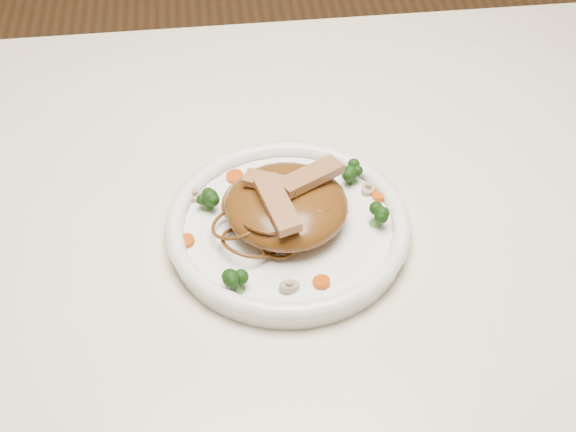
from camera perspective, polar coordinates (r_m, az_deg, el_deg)
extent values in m
cube|color=beige|center=(0.89, 0.72, -0.41)|extent=(1.20, 0.80, 0.04)
cylinder|color=brown|center=(1.52, 19.41, 0.47)|extent=(0.06, 0.06, 0.71)
cylinder|color=white|center=(0.84, 0.00, -1.06)|extent=(0.32, 0.32, 0.02)
ellipsoid|color=#5A3411|center=(0.82, -0.13, 0.79)|extent=(0.16, 0.16, 0.04)
cube|color=#9E734B|center=(0.82, 1.66, 2.93)|extent=(0.08, 0.06, 0.01)
cube|color=#9E734B|center=(0.81, -1.19, 2.49)|extent=(0.06, 0.05, 0.01)
cube|color=#9E734B|center=(0.78, -0.77, 0.88)|extent=(0.04, 0.08, 0.01)
cylinder|color=#B33606|center=(0.89, 2.15, 3.38)|extent=(0.02, 0.02, 0.00)
cylinder|color=#B33606|center=(0.82, -7.52, -1.81)|extent=(0.02, 0.02, 0.00)
cylinder|color=#B33606|center=(0.87, 6.80, 1.55)|extent=(0.02, 0.02, 0.00)
cylinder|color=#B33606|center=(0.89, -3.93, 2.91)|extent=(0.02, 0.02, 0.00)
cylinder|color=#B33606|center=(0.78, 2.47, -4.86)|extent=(0.02, 0.02, 0.00)
cylinder|color=#BCAA8D|center=(0.77, 0.09, -5.21)|extent=(0.03, 0.03, 0.01)
cylinder|color=#BCAA8D|center=(0.87, 5.93, 2.00)|extent=(0.03, 0.03, 0.01)
cylinder|color=#BCAA8D|center=(0.87, -6.86, 1.50)|extent=(0.03, 0.03, 0.01)
cylinder|color=#BCAA8D|center=(0.90, 2.61, 3.52)|extent=(0.03, 0.03, 0.01)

